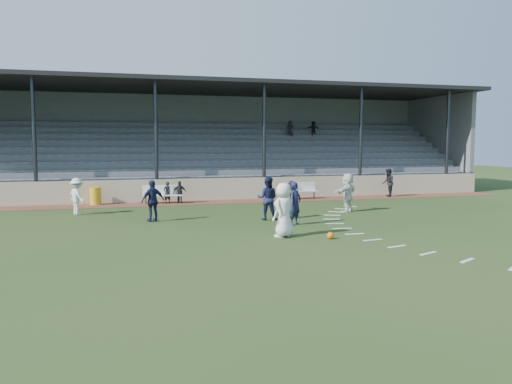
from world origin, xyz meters
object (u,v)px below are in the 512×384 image
(player_white_lead, at_px, (284,210))
(official, at_px, (388,183))
(player_navy_lead, at_px, (295,203))
(bench_right, at_px, (300,189))
(bench_left, at_px, (162,192))
(football, at_px, (330,236))
(trash_bin, at_px, (95,196))

(player_white_lead, height_order, official, player_white_lead)
(player_navy_lead, bearing_deg, bench_right, 32.24)
(bench_left, bearing_deg, official, 6.65)
(bench_left, bearing_deg, bench_right, 7.94)
(bench_left, bearing_deg, player_navy_lead, -54.77)
(football, relative_size, player_navy_lead, 0.14)
(bench_left, distance_m, player_white_lead, 10.92)
(bench_left, xyz_separation_m, bench_right, (7.60, 0.08, 0.00))
(bench_left, distance_m, football, 12.07)
(bench_left, xyz_separation_m, player_navy_lead, (4.34, -8.21, 0.24))
(player_navy_lead, bearing_deg, official, 6.59)
(trash_bin, distance_m, player_white_lead, 12.59)
(player_white_lead, relative_size, official, 1.11)
(trash_bin, xyz_separation_m, football, (7.80, -11.55, -0.35))
(official, bearing_deg, player_navy_lead, -23.73)
(player_white_lead, distance_m, player_navy_lead, 2.57)
(player_navy_lead, distance_m, official, 11.83)
(trash_bin, height_order, player_navy_lead, player_navy_lead)
(player_white_lead, distance_m, official, 14.28)
(football, relative_size, player_white_lead, 0.13)
(trash_bin, distance_m, football, 13.95)
(football, distance_m, player_navy_lead, 3.08)
(bench_right, relative_size, official, 1.23)
(football, xyz_separation_m, official, (8.53, 11.04, 0.73))
(bench_right, bearing_deg, football, -109.37)
(bench_left, distance_m, player_navy_lead, 9.29)
(player_navy_lead, bearing_deg, bench_left, 81.60)
(bench_left, relative_size, player_white_lead, 1.12)
(bench_right, distance_m, player_white_lead, 11.46)
(football, bearing_deg, bench_right, 74.54)
(official, bearing_deg, bench_left, -67.31)
(player_navy_lead, xyz_separation_m, official, (8.67, 8.05, 0.01))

